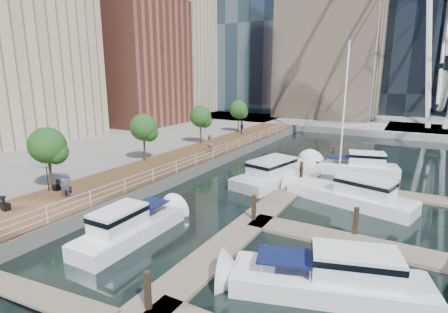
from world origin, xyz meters
name	(u,v)px	position (x,y,z in m)	size (l,w,h in m)	color
ground	(129,269)	(0.00, 0.00, 0.00)	(520.00, 520.00, 0.00)	black
boardwalk	(171,166)	(-9.00, 15.00, 0.50)	(6.00, 60.00, 1.00)	brown
seawall	(197,170)	(-6.00, 15.00, 0.50)	(0.25, 60.00, 1.00)	#595954
land_inland	(11,141)	(-36.00, 15.00, 0.50)	(48.00, 90.00, 1.00)	gray
land_far	(377,104)	(0.00, 102.00, 0.50)	(200.00, 114.00, 1.00)	gray
pier	(436,132)	(14.00, 52.00, 0.50)	(14.00, 12.00, 1.00)	gray
railing	(196,160)	(-6.10, 15.00, 1.52)	(0.10, 60.00, 1.05)	white
floating_docks	(340,219)	(7.97, 9.98, 0.49)	(16.00, 34.00, 2.60)	#6D6051
midrise_condos	(87,46)	(-33.57, 26.82, 13.42)	(19.00, 67.00, 28.00)	#BCAD8E
street_trees	(143,127)	(-11.40, 14.00, 4.29)	(2.60, 42.60, 4.60)	#3F2B1C
yacht_foreground	(328,294)	(8.95, 2.71, 0.00)	(2.45, 9.14, 2.15)	white
pedestrian_near	(66,186)	(-8.81, 3.26, 1.90)	(0.66, 0.43, 1.80)	#46495E
pedestrian_mid	(209,144)	(-7.97, 20.36, 1.94)	(0.92, 0.71, 1.88)	gray
pedestrian_far	(242,127)	(-10.16, 32.73, 1.97)	(1.14, 0.48, 1.95)	#363944
moored_yachts	(347,215)	(8.04, 12.15, 0.00)	(23.85, 34.30, 11.50)	silver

